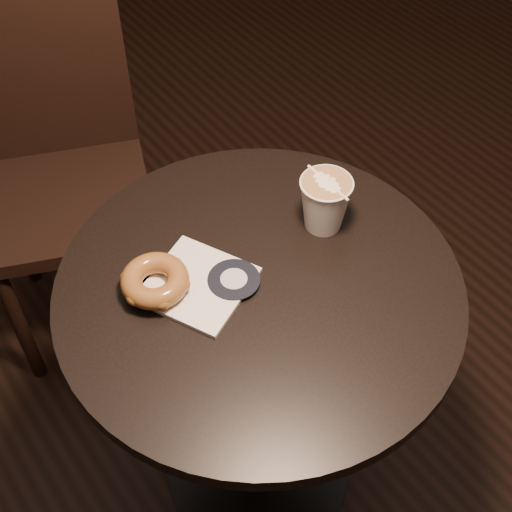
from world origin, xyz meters
name	(u,v)px	position (x,y,z in m)	size (l,w,h in m)	color
cafe_table	(259,349)	(0.00, 0.00, 0.55)	(0.70, 0.70, 0.75)	black
chair	(54,140)	(-0.05, 0.76, 0.58)	(0.53, 0.53, 1.03)	black
pastry_bag	(198,284)	(-0.09, 0.06, 0.75)	(0.16, 0.16, 0.01)	white
doughnut	(155,281)	(-0.15, 0.09, 0.78)	(0.12, 0.12, 0.04)	brown
latte_cup	(325,204)	(0.18, 0.04, 0.80)	(0.09, 0.09, 0.10)	white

